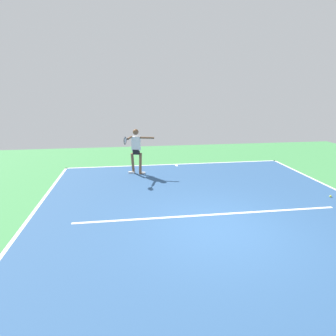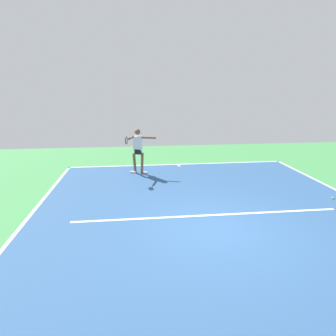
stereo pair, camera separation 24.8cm
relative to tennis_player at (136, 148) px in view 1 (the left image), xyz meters
The scene contains 8 objects.
ground_plane 5.59m from the tennis_player, 109.66° to the left, with size 22.05×22.05×0.00m, color #428E4C.
court_surface 5.58m from the tennis_player, 109.66° to the left, with size 9.87×13.00×0.00m, color #2D5484.
court_line_baseline_near 2.49m from the tennis_player, 145.08° to the right, with size 9.87×0.10×0.01m, color white.
court_line_sideline_right 6.08m from the tennis_player, 59.51° to the left, with size 0.10×13.00×0.01m, color white.
court_line_service 4.83m from the tennis_player, 113.06° to the left, with size 7.40×0.10×0.01m, color white.
court_line_centre_mark 2.39m from the tennis_player, 149.47° to the right, with size 0.10×0.30×0.01m, color white.
tennis_player is the anchor object (origin of this frame).
tennis_ball_near_service_line 7.11m from the tennis_player, 149.38° to the left, with size 0.07×0.07×0.07m, color yellow.
Camera 1 is at (2.21, 6.24, 3.35)m, focal length 30.77 mm.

